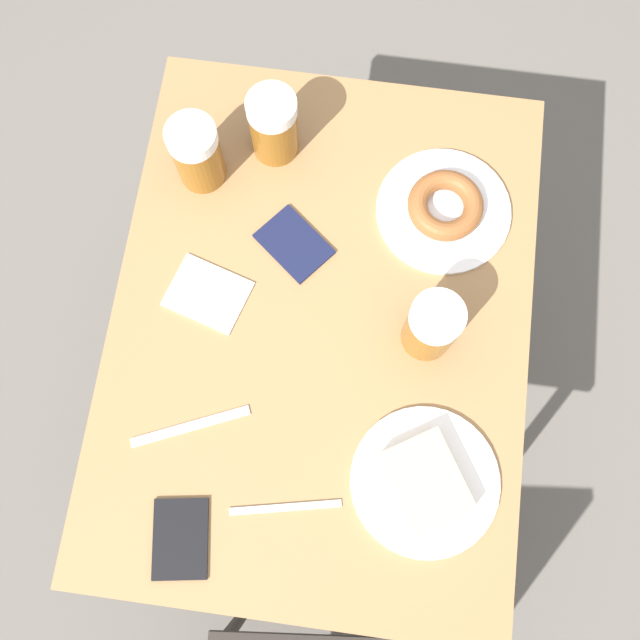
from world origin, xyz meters
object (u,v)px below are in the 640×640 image
beer_mug_left (432,328)px  beer_mug_right (197,153)px  fork (285,507)px  knife (191,426)px  plate_with_donut (444,208)px  napkin_folded (208,294)px  passport_far_edge (180,539)px  passport_near_edge (294,244)px  plate_with_cake (426,481)px  beer_mug_center (274,126)px

beer_mug_left → beer_mug_right: size_ratio=1.00×
fork → beer_mug_right: bearing=-67.4°
beer_mug_right → knife: size_ratio=0.76×
plate_with_donut → beer_mug_right: 0.45m
beer_mug_right → napkin_folded: (-0.05, 0.23, -0.07)m
knife → fork: bearing=148.5°
plate_with_donut → passport_far_edge: (0.37, 0.62, -0.01)m
beer_mug_left → passport_far_edge: size_ratio=1.05×
passport_near_edge → passport_far_edge: (0.11, 0.52, 0.00)m
plate_with_cake → beer_mug_left: 0.25m
knife → beer_mug_right: bearing=-82.4°
plate_with_cake → passport_far_edge: 0.41m
beer_mug_left → knife: bearing=28.5°
plate_with_donut → napkin_folded: size_ratio=1.54×
beer_mug_center → beer_mug_left: bearing=133.3°
knife → passport_near_edge: (-0.12, -0.35, 0.00)m
plate_with_donut → beer_mug_left: (0.01, 0.24, 0.06)m
beer_mug_center → passport_near_edge: (-0.06, 0.19, -0.07)m
passport_far_edge → plate_with_donut: bearing=-120.5°
plate_with_donut → fork: (0.21, 0.55, -0.02)m
beer_mug_right → passport_near_edge: bearing=147.7°
plate_with_donut → napkin_folded: 0.45m
knife → passport_near_edge: size_ratio=1.26×
plate_with_cake → beer_mug_center: size_ratio=1.69×
beer_mug_right → knife: bearing=97.6°
knife → passport_far_edge: (-0.02, 0.18, 0.00)m
plate_with_donut → beer_mug_left: size_ratio=1.68×
beer_mug_left → beer_mug_right: same height
knife → passport_near_edge: bearing=-109.9°
beer_mug_left → knife: 0.43m
beer_mug_left → napkin_folded: (0.39, -0.03, -0.07)m
plate_with_donut → passport_near_edge: bearing=21.0°
beer_mug_center → passport_near_edge: bearing=108.0°
beer_mug_left → passport_far_edge: 0.53m
plate_with_cake → fork: bearing=18.0°
beer_mug_right → fork: bearing=112.6°
fork → passport_near_edge: 0.46m
beer_mug_right → beer_mug_center: bearing=-150.0°
passport_near_edge → beer_mug_right: bearing=-32.3°
plate_with_donut → plate_with_cake: bearing=91.6°
knife → plate_with_donut: bearing=-130.8°
plate_with_cake → passport_near_edge: (0.27, -0.38, -0.01)m
napkin_folded → fork: same height
beer_mug_left → beer_mug_right: bearing=-30.8°
fork → passport_far_edge: passport_far_edge is taller
napkin_folded → passport_near_edge: 0.18m
beer_mug_left → passport_near_edge: 0.30m
napkin_folded → passport_far_edge: 0.41m
beer_mug_center → fork: (-0.11, 0.64, -0.07)m
plate_with_cake → beer_mug_left: bearing=-84.8°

